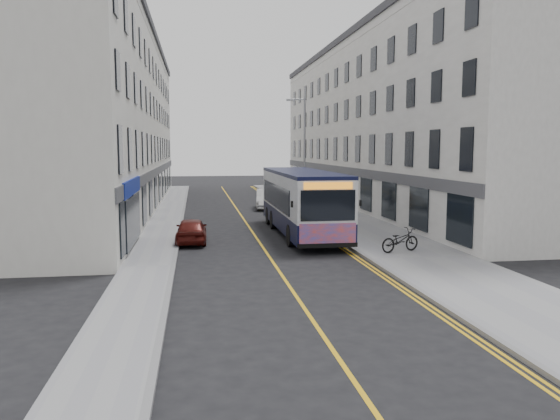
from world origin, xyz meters
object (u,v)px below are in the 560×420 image
object	(u,v)px
streetlamp	(303,152)
city_bus	(302,200)
bicycle	(400,240)
car_white	(267,199)
pedestrian_near	(328,204)
pedestrian_far	(327,201)
car_maroon	(191,230)

from	to	relation	value
streetlamp	city_bus	distance (m)	8.37
streetlamp	bicycle	distance (m)	14.54
car_white	pedestrian_near	bearing A→B (deg)	-56.13
city_bus	pedestrian_near	xyz separation A→B (m)	(3.02, 6.41, -0.92)
pedestrian_near	car_white	xyz separation A→B (m)	(-3.25, 6.43, -0.22)
streetlamp	city_bus	xyz separation A→B (m)	(-1.63, -7.82, -2.50)
city_bus	pedestrian_far	world-z (taller)	city_bus
streetlamp	car_maroon	world-z (taller)	streetlamp
bicycle	car_white	xyz separation A→B (m)	(-3.43, 18.98, 0.10)
city_bus	car_maroon	world-z (taller)	city_bus
city_bus	pedestrian_near	size ratio (longest dim) A/B	7.09
pedestrian_far	pedestrian_near	bearing A→B (deg)	-142.12
city_bus	car_white	size ratio (longest dim) A/B	2.64
bicycle	car_white	size ratio (longest dim) A/B	0.44
bicycle	pedestrian_far	world-z (taller)	pedestrian_far
streetlamp	car_maroon	xyz separation A→B (m)	(-7.50, -9.58, -3.75)
bicycle	pedestrian_near	xyz separation A→B (m)	(-0.18, 12.55, 0.32)
streetlamp	city_bus	bearing A→B (deg)	-101.77
streetlamp	pedestrian_far	world-z (taller)	streetlamp
bicycle	car_maroon	size ratio (longest dim) A/B	0.53
pedestrian_near	car_maroon	size ratio (longest dim) A/B	0.45
streetlamp	bicycle	world-z (taller)	streetlamp
pedestrian_near	car_maroon	bearing A→B (deg)	-132.21
bicycle	pedestrian_far	xyz separation A→B (m)	(0.35, 14.95, 0.27)
city_bus	bicycle	xyz separation A→B (m)	(3.20, -6.14, -1.24)
streetlamp	car_white	world-z (taller)	streetlamp
city_bus	car_white	bearing A→B (deg)	91.01
city_bus	pedestrian_near	world-z (taller)	city_bus
pedestrian_far	car_maroon	size ratio (longest dim) A/B	0.43
streetlamp	car_white	xyz separation A→B (m)	(-1.85, 5.02, -3.65)
bicycle	car_maroon	bearing A→B (deg)	45.62
streetlamp	pedestrian_near	xyz separation A→B (m)	(1.39, -1.41, -3.43)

